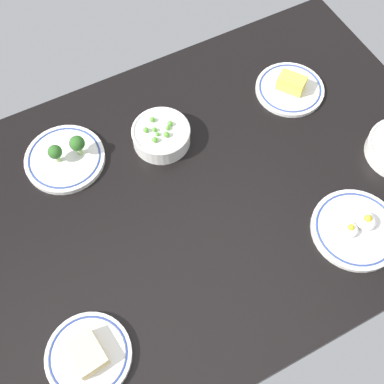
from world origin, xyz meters
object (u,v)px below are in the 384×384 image
at_px(bowl_peas, 161,135).
at_px(plate_cheese, 290,88).
at_px(plate_eggs, 356,229).
at_px(plate_sandwich, 88,355).
at_px(plate_broccoli, 65,157).

xyz_separation_m(bowl_peas, plate_cheese, (-0.38, 0.01, -0.01)).
bearing_deg(plate_eggs, plate_sandwich, -2.01).
bearing_deg(bowl_peas, plate_broccoli, -13.95).
distance_m(plate_broccoli, plate_eggs, 0.72).
distance_m(plate_sandwich, plate_eggs, 0.66).
xyz_separation_m(plate_broccoli, plate_eggs, (-0.53, 0.50, -0.00)).
bearing_deg(plate_sandwich, bowl_peas, -131.66).
relative_size(plate_sandwich, plate_cheese, 0.96).
bearing_deg(plate_broccoli, plate_cheese, 173.45).
height_order(plate_cheese, plate_broccoli, plate_broccoli).
height_order(plate_sandwich, plate_eggs, plate_sandwich).
distance_m(bowl_peas, plate_eggs, 0.52).
distance_m(bowl_peas, plate_broccoli, 0.25).
bearing_deg(plate_sandwich, plate_broccoli, -105.29).
relative_size(plate_sandwich, plate_eggs, 0.86).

